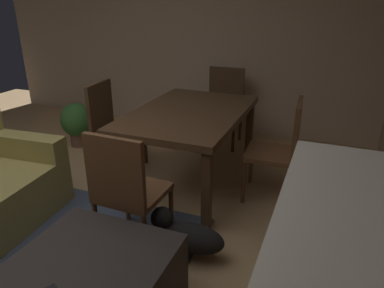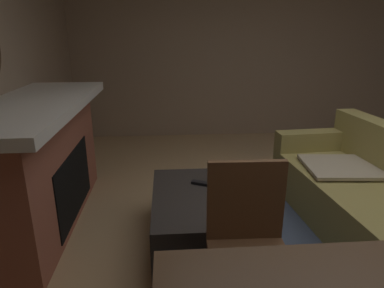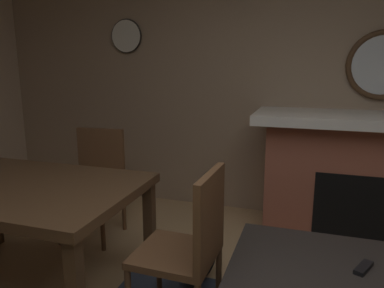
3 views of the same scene
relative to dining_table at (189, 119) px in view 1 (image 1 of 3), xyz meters
The scene contains 9 objects.
floor 1.92m from the dining_table, 154.80° to the left, with size 7.91×7.91×0.00m, color tan.
wall_right_window_side 1.99m from the dining_table, 24.60° to the left, with size 0.12×5.73×2.83m, color #C4AA91.
dining_table is the anchor object (origin of this frame).
dining_chair_north 0.90m from the dining_table, 90.40° to the left, with size 0.47×0.47×0.93m.
dining_chair_west 1.17m from the dining_table, behind, with size 0.45×0.45×0.93m.
dining_chair_east 1.17m from the dining_table, ahead, with size 0.46×0.46×0.93m.
dining_chair_south 0.90m from the dining_table, 89.65° to the right, with size 0.46×0.46×0.93m.
potted_plant 1.72m from the dining_table, 77.51° to the left, with size 0.38×0.38×0.54m.
small_dog 1.25m from the dining_table, 158.83° to the right, with size 0.24×0.55×0.31m.
Camera 1 is at (-1.41, -2.01, 1.75)m, focal length 33.95 mm.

